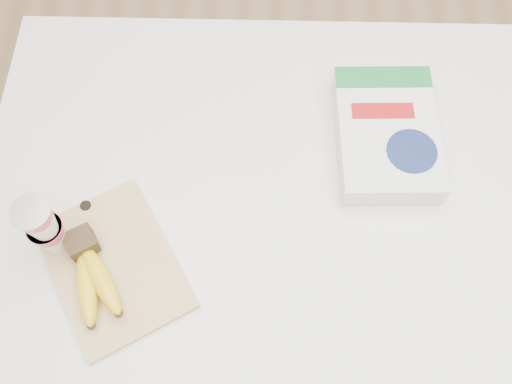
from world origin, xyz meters
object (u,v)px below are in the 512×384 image
at_px(bananas, 91,275).
at_px(table, 305,279).
at_px(cutting_board, 114,266).
at_px(yogurt_stack, 43,227).
at_px(cereal_box, 387,134).

bearing_deg(bananas, table, 21.80).
bearing_deg(cutting_board, yogurt_stack, 129.98).
bearing_deg(yogurt_stack, cereal_box, 21.12).
height_order(cutting_board, bananas, bananas).
bearing_deg(bananas, cereal_box, 29.18).
xyz_separation_m(bananas, yogurt_stack, (-0.07, 0.06, 0.06)).
distance_m(cutting_board, bananas, 0.05).
height_order(cutting_board, cereal_box, cereal_box).
xyz_separation_m(table, cereal_box, (0.11, 0.13, 0.50)).
relative_size(cutting_board, yogurt_stack, 1.86).
bearing_deg(cutting_board, bananas, -169.00).
height_order(table, cutting_board, cutting_board).
xyz_separation_m(yogurt_stack, cereal_box, (0.58, 0.22, -0.06)).
xyz_separation_m(table, yogurt_stack, (-0.46, -0.10, 0.57)).
bearing_deg(yogurt_stack, bananas, -40.20).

